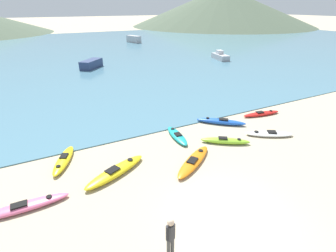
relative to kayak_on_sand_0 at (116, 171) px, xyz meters
name	(u,v)px	position (x,y,z in m)	size (l,w,h in m)	color
ground_plane	(229,218)	(2.95, -4.76, -0.17)	(400.00, 400.00, 0.00)	tan
bay_water	(64,53)	(2.95, 38.15, -0.14)	(160.00, 70.00, 0.06)	teal
far_hill_right	(222,7)	(66.43, 76.40, 6.60)	(68.20, 68.20, 13.53)	#4C5B47
kayak_on_sand_0	(116,171)	(0.00, 0.00, 0.00)	(3.55, 2.19, 0.37)	yellow
kayak_on_sand_1	(221,122)	(8.12, 2.33, 0.01)	(2.86, 2.67, 0.39)	blue
kayak_on_sand_2	(225,141)	(6.61, 0.01, 0.00)	(2.66, 2.09, 0.36)	#8CCC2D
kayak_on_sand_3	(261,114)	(11.71, 2.17, -0.04)	(3.06, 1.04, 0.30)	red
kayak_on_sand_4	(177,136)	(4.48, 1.94, -0.03)	(0.98, 2.73, 0.32)	teal
kayak_on_sand_5	(194,161)	(3.80, -0.95, -0.03)	(3.26, 2.54, 0.32)	orange
kayak_on_sand_6	(24,206)	(-3.91, -0.61, -0.03)	(3.35, 0.68, 0.31)	#E5668C
kayak_on_sand_7	(269,134)	(9.65, -0.48, -0.04)	(2.87, 2.13, 0.29)	white
kayak_on_sand_8	(64,160)	(-2.05, 2.23, -0.01)	(1.74, 2.85, 0.35)	yellow
person_near_foreground	(171,236)	(0.16, -5.22, 0.75)	(0.32, 0.25, 1.60)	#4C4C4C
moored_boat_1	(134,39)	(18.20, 44.87, 0.59)	(2.24, 3.76, 1.39)	#B2B2B7
moored_boat_2	(91,64)	(4.34, 23.75, 0.41)	(3.38, 3.47, 1.02)	navy
moored_boat_3	(220,56)	(22.50, 20.79, 0.34)	(1.96, 3.75, 1.27)	#B2B2B7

